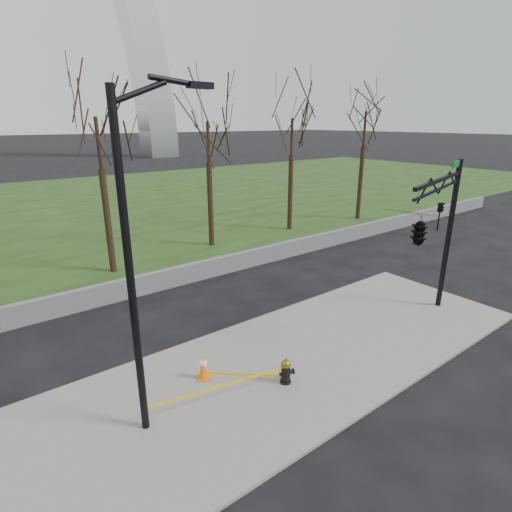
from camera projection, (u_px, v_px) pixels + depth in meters
ground at (293, 362)px, 12.95m from camera, size 500.00×500.00×0.00m
sidewalk at (293, 360)px, 12.93m from camera, size 18.00×6.00×0.10m
grass_strip at (62, 208)px, 35.53m from camera, size 120.00×40.00×0.06m
guardrail at (177, 276)px, 18.83m from camera, size 60.00×0.30×0.90m
tree_row at (101, 185)px, 19.56m from camera, size 42.44×4.00×8.78m
fire_hydrant at (286, 371)px, 11.66m from camera, size 0.49×0.34×0.79m
traffic_cone at (203, 367)px, 11.84m from camera, size 0.50×0.50×0.73m
street_light at (137, 249)px, 8.75m from camera, size 2.39×0.32×8.21m
traffic_signal_mast at (427, 225)px, 13.01m from camera, size 4.96×2.54×6.00m
caution_tape at (230, 382)px, 11.15m from camera, size 3.95×1.62×0.41m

